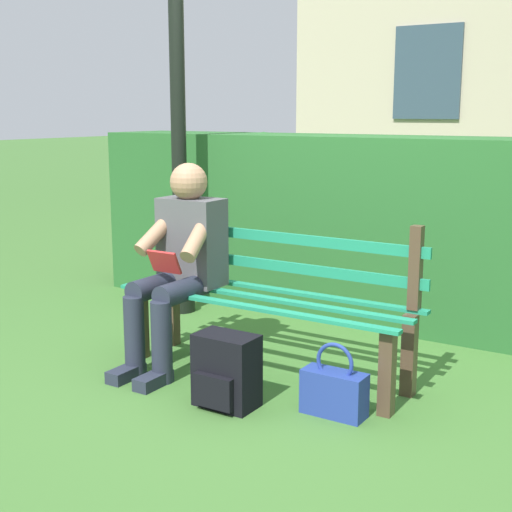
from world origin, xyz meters
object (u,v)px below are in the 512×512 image
at_px(park_bench, 271,298).
at_px(person_seated, 179,260).
at_px(handbag, 334,391).
at_px(backpack, 226,371).
at_px(lamp_post, 176,7).

distance_m(park_bench, person_seated, 0.59).
bearing_deg(handbag, backpack, 20.27).
height_order(handbag, lamp_post, lamp_post).
bearing_deg(lamp_post, handbag, 148.76).
bearing_deg(handbag, park_bench, -31.39).
relative_size(backpack, lamp_post, 0.10).
distance_m(park_bench, lamp_post, 2.29).
distance_m(park_bench, handbag, 0.75).
xyz_separation_m(park_bench, lamp_post, (1.24, -0.75, 1.76)).
height_order(person_seated, handbag, person_seated).
bearing_deg(person_seated, lamp_post, -52.14).
bearing_deg(park_bench, backpack, 96.33).
bearing_deg(park_bench, lamp_post, -31.17).
bearing_deg(park_bench, person_seated, 17.47).
bearing_deg(backpack, park_bench, -83.67).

